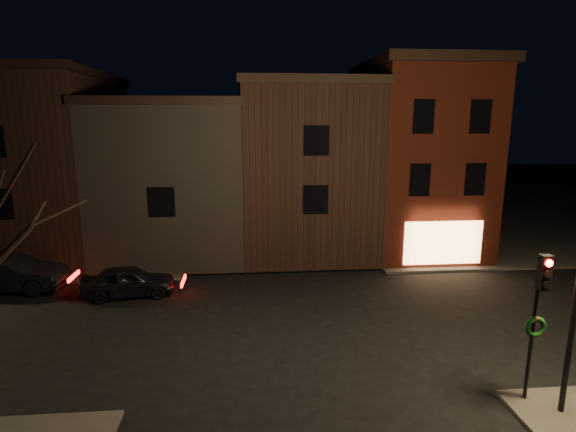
% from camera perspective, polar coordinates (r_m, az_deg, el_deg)
% --- Properties ---
extents(ground, '(120.00, 120.00, 0.00)m').
position_cam_1_polar(ground, '(17.34, 1.05, -13.33)').
color(ground, black).
rests_on(ground, ground).
extents(sidewalk_far_right, '(30.00, 30.00, 0.12)m').
position_cam_1_polar(sidewalk_far_right, '(42.31, 25.92, 0.71)').
color(sidewalk_far_right, '#2D2B28').
rests_on(sidewalk_far_right, ground).
extents(sidewalk_far_left, '(30.00, 30.00, 0.12)m').
position_cam_1_polar(sidewalk_far_left, '(40.70, -31.65, -0.27)').
color(sidewalk_far_left, '#2D2B28').
rests_on(sidewalk_far_left, ground).
extents(corner_building, '(6.50, 8.50, 10.50)m').
position_cam_1_polar(corner_building, '(26.94, 16.19, 7.20)').
color(corner_building, '#49160D').
rests_on(corner_building, ground).
extents(row_building_a, '(7.30, 10.30, 9.40)m').
position_cam_1_polar(row_building_a, '(26.41, 1.94, 6.34)').
color(row_building_a, black).
rests_on(row_building_a, ground).
extents(row_building_b, '(7.80, 10.30, 8.40)m').
position_cam_1_polar(row_building_b, '(26.59, -13.83, 4.95)').
color(row_building_b, black).
rests_on(row_building_b, ground).
extents(row_building_c, '(7.30, 10.30, 9.90)m').
position_cam_1_polar(row_building_c, '(28.54, -28.52, 5.83)').
color(row_building_c, black).
rests_on(row_building_c, ground).
extents(traffic_signal, '(0.58, 0.38, 4.05)m').
position_cam_1_polar(traffic_signal, '(13.25, 29.19, -9.91)').
color(traffic_signal, black).
rests_on(traffic_signal, sidewalk_near_right).
extents(parked_car_a, '(4.05, 2.05, 1.32)m').
position_cam_1_polar(parked_car_a, '(20.67, -19.58, -7.81)').
color(parked_car_a, black).
rests_on(parked_car_a, ground).
extents(parked_car_b, '(4.87, 1.86, 1.58)m').
position_cam_1_polar(parked_car_b, '(23.51, -31.98, -6.26)').
color(parked_car_b, black).
rests_on(parked_car_b, ground).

